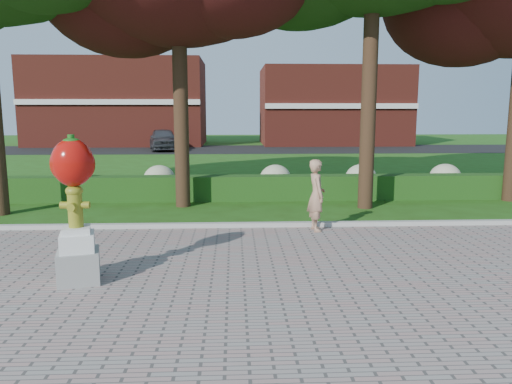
{
  "coord_description": "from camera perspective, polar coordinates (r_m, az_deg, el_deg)",
  "views": [
    {
      "loc": [
        -0.44,
        -9.09,
        2.92
      ],
      "look_at": [
        0.01,
        1.0,
        1.25
      ],
      "focal_mm": 35.0,
      "sensor_mm": 36.0,
      "label": 1
    }
  ],
  "objects": [
    {
      "name": "walkway",
      "position": [
        5.87,
        2.18,
        -20.24
      ],
      "size": [
        40.0,
        14.0,
        0.04
      ],
      "primitive_type": "cube",
      "color": "gray",
      "rests_on": "ground"
    },
    {
      "name": "parked_car",
      "position": [
        36.83,
        -10.54,
        5.96
      ],
      "size": [
        2.78,
        4.93,
        1.58
      ],
      "primitive_type": "imported",
      "rotation": [
        0.0,
        0.0,
        0.2
      ],
      "color": "#3B3D42",
      "rests_on": "street"
    },
    {
      "name": "street",
      "position": [
        37.2,
        -1.87,
        4.9
      ],
      "size": [
        50.0,
        8.0,
        0.02
      ],
      "primitive_type": "cube",
      "color": "black",
      "rests_on": "ground"
    },
    {
      "name": "curb",
      "position": [
        12.42,
        -0.47,
        -3.86
      ],
      "size": [
        40.0,
        0.18,
        0.15
      ],
      "primitive_type": "cube",
      "color": "#ADADA5",
      "rests_on": "ground"
    },
    {
      "name": "woman",
      "position": [
        12.02,
        6.92,
        -0.35
      ],
      "size": [
        0.49,
        0.67,
        1.72
      ],
      "primitive_type": "imported",
      "rotation": [
        0.0,
        0.0,
        1.69
      ],
      "color": "tan",
      "rests_on": "walkway"
    },
    {
      "name": "building_left",
      "position": [
        44.14,
        -15.29,
        9.82
      ],
      "size": [
        14.0,
        8.0,
        7.0
      ],
      "primitive_type": "cube",
      "color": "maroon",
      "rests_on": "ground"
    },
    {
      "name": "hydrangea_row",
      "position": [
        17.28,
        0.82,
        1.5
      ],
      "size": [
        20.1,
        1.1,
        0.99
      ],
      "color": "#ADAF85",
      "rests_on": "ground"
    },
    {
      "name": "hydrant_sculpture",
      "position": [
        8.77,
        -19.97,
        -1.47
      ],
      "size": [
        0.82,
        0.82,
        2.49
      ],
      "rotation": [
        0.0,
        0.0,
        0.25
      ],
      "color": "gray",
      "rests_on": "walkway"
    },
    {
      "name": "lawn_hedge",
      "position": [
        16.29,
        -0.98,
        0.49
      ],
      "size": [
        24.0,
        0.7,
        0.8
      ],
      "primitive_type": "cube",
      "color": "#154413",
      "rests_on": "ground"
    },
    {
      "name": "building_right",
      "position": [
        43.9,
        8.66,
        9.66
      ],
      "size": [
        12.0,
        8.0,
        6.4
      ],
      "primitive_type": "cube",
      "color": "maroon",
      "rests_on": "ground"
    },
    {
      "name": "ground",
      "position": [
        9.55,
        0.19,
        -8.42
      ],
      "size": [
        100.0,
        100.0,
        0.0
      ],
      "primitive_type": "plane",
      "color": "#254A12",
      "rests_on": "ground"
    }
  ]
}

